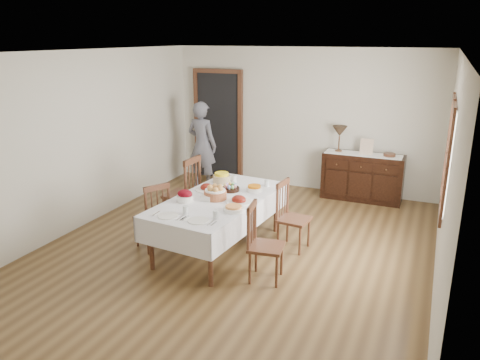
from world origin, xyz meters
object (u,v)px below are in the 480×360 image
at_px(chair_right_near, 262,242).
at_px(dining_table, 219,204).
at_px(sideboard, 362,177).
at_px(table_lamp, 340,132).
at_px(chair_right_far, 291,215).
at_px(chair_left_near, 154,216).
at_px(chair_left_far, 185,192).
at_px(person, 202,142).

bearing_deg(chair_right_near, dining_table, 48.41).
xyz_separation_m(sideboard, table_lamp, (-0.45, 0.01, 0.77)).
bearing_deg(table_lamp, dining_table, -109.15).
bearing_deg(chair_right_far, chair_left_near, 120.16).
height_order(chair_left_near, chair_right_far, chair_left_near).
height_order(chair_left_near, sideboard, chair_left_near).
bearing_deg(chair_left_near, chair_right_near, 111.03).
bearing_deg(sideboard, dining_table, -116.88).
bearing_deg(sideboard, table_lamp, 179.33).
bearing_deg(chair_right_far, chair_left_far, 92.44).
distance_m(chair_left_near, person, 2.77).
bearing_deg(chair_right_near, sideboard, -18.27).
relative_size(dining_table, table_lamp, 4.84).
xyz_separation_m(person, table_lamp, (2.45, 0.50, 0.30)).
height_order(chair_left_near, table_lamp, table_lamp).
xyz_separation_m(chair_right_near, chair_right_far, (0.05, 0.96, -0.00)).
bearing_deg(chair_left_near, dining_table, 140.92).
xyz_separation_m(chair_left_near, sideboard, (2.24, 3.16, -0.06)).
bearing_deg(chair_left_far, person, -156.75).
relative_size(dining_table, chair_left_near, 2.36).
height_order(chair_right_near, sideboard, chair_right_near).
xyz_separation_m(sideboard, person, (-2.90, -0.50, 0.46)).
bearing_deg(chair_right_near, person, 30.57).
height_order(chair_right_far, table_lamp, table_lamp).
distance_m(sideboard, person, 2.98).
relative_size(chair_left_far, table_lamp, 2.37).
bearing_deg(chair_right_near, chair_left_near, 74.60).
relative_size(chair_right_near, person, 0.54).
bearing_deg(person, chair_right_near, 135.66).
distance_m(chair_left_near, sideboard, 3.87).
xyz_separation_m(chair_left_near, chair_left_far, (-0.01, 0.86, 0.07)).
bearing_deg(chair_left_far, table_lamp, 145.35).
distance_m(chair_left_far, sideboard, 3.22).
bearing_deg(person, chair_left_near, 110.96).
relative_size(person, table_lamp, 3.81).
bearing_deg(sideboard, chair_left_near, -125.34).
distance_m(chair_right_near, chair_right_far, 0.96).
bearing_deg(sideboard, chair_right_far, -103.09).
xyz_separation_m(chair_left_near, person, (-0.66, 2.66, 0.40)).
height_order(dining_table, chair_left_near, chair_left_near).
bearing_deg(dining_table, person, 127.57).
relative_size(dining_table, person, 1.27).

